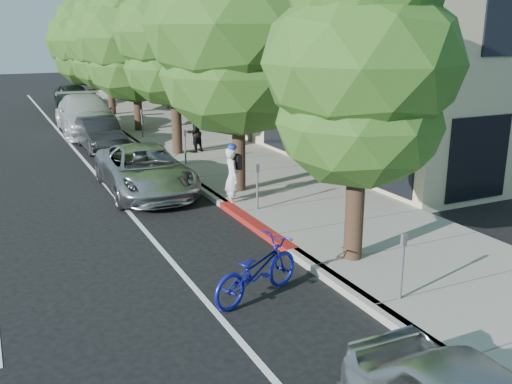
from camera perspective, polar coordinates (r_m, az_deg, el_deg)
ground at (r=13.80m, az=1.70°, el=-4.87°), size 120.00×120.00×0.00m
sidewalk at (r=21.66m, az=-2.64°, el=3.07°), size 4.60×56.00×0.15m
curb at (r=20.89m, az=-8.45°, el=2.43°), size 0.30×56.00×0.15m
curb_red_segment at (r=14.61m, az=-0.10°, el=-3.34°), size 0.32×4.00×0.15m
storefront_building at (r=33.32m, az=2.18°, el=13.55°), size 10.00×36.00×7.00m
street_tree_0 at (r=11.69m, az=10.53°, el=12.09°), size 4.05×4.05×6.73m
street_tree_1 at (r=16.89m, az=-1.83°, el=15.98°), size 5.39×5.39×8.11m
street_tree_2 at (r=22.50m, az=-8.28°, el=15.29°), size 4.53×4.53×7.58m
street_tree_3 at (r=28.28m, az=-12.09°, el=14.66°), size 5.36×5.36×7.45m
street_tree_4 at (r=34.14m, az=-14.60°, el=14.30°), size 4.99×4.99×7.04m
street_tree_5 at (r=40.03m, az=-16.38°, el=14.23°), size 5.48×5.48×7.08m
cyclist at (r=16.23m, az=-2.39°, el=1.49°), size 0.51×0.68×1.71m
bicycle at (r=10.77m, az=0.04°, el=-7.81°), size 2.28×1.48×1.13m
silver_suv at (r=17.97m, az=-11.08°, el=2.19°), size 2.52×5.22×1.43m
dark_sedan at (r=24.91m, az=-15.36°, el=5.64°), size 1.51×4.15×1.36m
white_pickup at (r=29.04m, az=-16.63°, el=7.42°), size 2.79×6.39×1.83m
dark_suv_far at (r=39.02m, az=-17.78°, el=9.16°), size 2.23×4.69×1.55m
pedestrian at (r=22.96m, az=-6.24°, el=5.96°), size 0.98×0.91×1.60m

